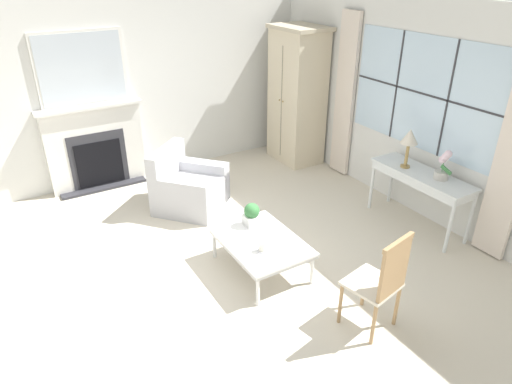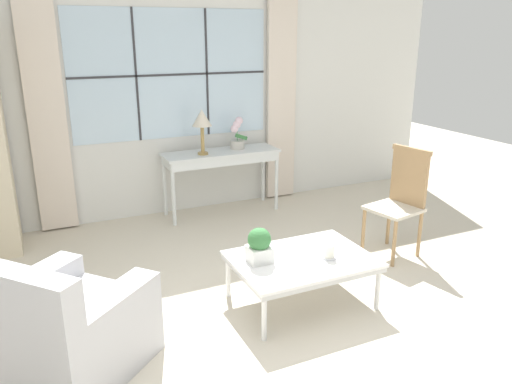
{
  "view_description": "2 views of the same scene",
  "coord_description": "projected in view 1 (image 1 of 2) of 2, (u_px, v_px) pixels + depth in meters",
  "views": [
    {
      "loc": [
        3.89,
        -1.82,
        3.2
      ],
      "look_at": [
        -0.07,
        0.55,
        0.82
      ],
      "focal_mm": 32.0,
      "sensor_mm": 36.0,
      "label": 1
    },
    {
      "loc": [
        -1.59,
        -2.7,
        2.11
      ],
      "look_at": [
        0.03,
        0.78,
        0.88
      ],
      "focal_mm": 35.0,
      "sensor_mm": 36.0,
      "label": 2
    }
  ],
  "objects": [
    {
      "name": "wall_left",
      "position": [
        163.0,
        85.0,
        7.21
      ],
      "size": [
        0.06,
        7.2,
        2.8
      ],
      "primitive_type": "cube",
      "color": "silver",
      "rests_on": "ground_plane"
    },
    {
      "name": "coffee_table",
      "position": [
        261.0,
        243.0,
        5.09
      ],
      "size": [
        1.1,
        0.79,
        0.4
      ],
      "color": "silver",
      "rests_on": "ground_plane"
    },
    {
      "name": "armoire",
      "position": [
        297.0,
        96.0,
        7.64
      ],
      "size": [
        0.96,
        0.68,
        2.26
      ],
      "color": "beige",
      "rests_on": "ground_plane"
    },
    {
      "name": "ground_plane",
      "position": [
        218.0,
        269.0,
        5.26
      ],
      "size": [
        14.0,
        14.0,
        0.0
      ],
      "primitive_type": "plane",
      "color": "beige"
    },
    {
      "name": "potted_plant_small",
      "position": [
        252.0,
        214.0,
        5.3
      ],
      "size": [
        0.18,
        0.18,
        0.28
      ],
      "color": "white",
      "rests_on": "coffee_table"
    },
    {
      "name": "side_chair_wooden",
      "position": [
        382.0,
        279.0,
        4.14
      ],
      "size": [
        0.52,
        0.52,
        1.06
      ],
      "color": "beige",
      "rests_on": "ground_plane"
    },
    {
      "name": "fireplace",
      "position": [
        94.0,
        139.0,
        6.86
      ],
      "size": [
        0.34,
        1.5,
        2.33
      ],
      "color": "#2D2D33",
      "rests_on": "ground_plane"
    },
    {
      "name": "console_table",
      "position": [
        422.0,
        179.0,
        5.84
      ],
      "size": [
        1.38,
        0.46,
        0.76
      ],
      "color": "silver",
      "rests_on": "ground_plane"
    },
    {
      "name": "potted_orchid",
      "position": [
        443.0,
        167.0,
        5.57
      ],
      "size": [
        0.22,
        0.17,
        0.39
      ],
      "color": "#BCB7AD",
      "rests_on": "console_table"
    },
    {
      "name": "armchair_upholstered",
      "position": [
        188.0,
        189.0,
        6.44
      ],
      "size": [
        1.21,
        1.21,
        0.87
      ],
      "color": "#B2B2B7",
      "rests_on": "ground_plane"
    },
    {
      "name": "wall_back_windowed",
      "position": [
        420.0,
        111.0,
        6.0
      ],
      "size": [
        7.2,
        0.14,
        2.8
      ],
      "color": "silver",
      "rests_on": "ground_plane"
    },
    {
      "name": "table_lamp",
      "position": [
        410.0,
        138.0,
        5.77
      ],
      "size": [
        0.22,
        0.22,
        0.52
      ],
      "color": "#9E7F47",
      "rests_on": "console_table"
    },
    {
      "name": "pillar_candle",
      "position": [
        263.0,
        247.0,
        4.85
      ],
      "size": [
        0.12,
        0.12,
        0.13
      ],
      "color": "silver",
      "rests_on": "coffee_table"
    }
  ]
}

